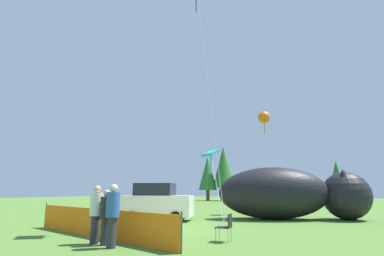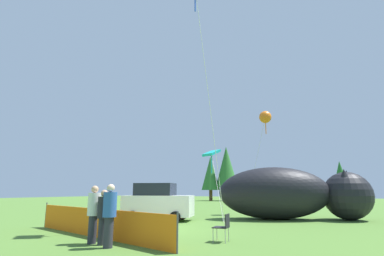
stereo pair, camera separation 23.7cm
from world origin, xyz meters
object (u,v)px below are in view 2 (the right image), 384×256
(spectator_in_red_shirt, at_px, (110,213))
(kite_teal_diamond, at_px, (212,154))
(folding_chair, at_px, (224,225))
(spectator_in_grey_shirt, at_px, (94,212))
(inflatable_cat, at_px, (290,195))
(kite_orange_flower, at_px, (265,117))
(spectator_in_blue_shirt, at_px, (103,214))
(parked_car, at_px, (158,202))

(spectator_in_red_shirt, height_order, kite_teal_diamond, kite_teal_diamond)
(folding_chair, height_order, spectator_in_grey_shirt, spectator_in_grey_shirt)
(inflatable_cat, relative_size, spectator_in_grey_shirt, 4.72)
(kite_teal_diamond, bearing_deg, inflatable_cat, 14.48)
(spectator_in_grey_shirt, height_order, kite_orange_flower, kite_orange_flower)
(kite_teal_diamond, xyz_separation_m, kite_orange_flower, (2.21, 4.49, 3.09))
(spectator_in_blue_shirt, xyz_separation_m, kite_orange_flower, (0.56, 14.73, 6.14))
(folding_chair, bearing_deg, inflatable_cat, -99.68)
(spectator_in_blue_shirt, bearing_deg, spectator_in_grey_shirt, -177.64)
(parked_car, distance_m, kite_orange_flower, 10.68)
(kite_teal_diamond, bearing_deg, spectator_in_grey_shirt, -83.26)
(kite_orange_flower, bearing_deg, parked_car, -115.95)
(spectator_in_grey_shirt, relative_size, kite_orange_flower, 0.24)
(folding_chair, bearing_deg, spectator_in_blue_shirt, 29.87)
(folding_chair, height_order, kite_orange_flower, kite_orange_flower)
(parked_car, relative_size, spectator_in_grey_shirt, 2.30)
(kite_teal_diamond, relative_size, kite_orange_flower, 0.57)
(inflatable_cat, relative_size, kite_teal_diamond, 2.00)
(folding_chair, bearing_deg, kite_orange_flower, -88.83)
(spectator_in_blue_shirt, xyz_separation_m, kite_teal_diamond, (-1.65, 10.24, 3.06))
(parked_car, height_order, spectator_in_grey_shirt, parked_car)
(spectator_in_blue_shirt, xyz_separation_m, spectator_in_grey_shirt, (-0.44, -0.02, 0.07))
(inflatable_cat, distance_m, kite_orange_flower, 6.98)
(folding_chair, relative_size, spectator_in_red_shirt, 0.48)
(parked_car, bearing_deg, spectator_in_red_shirt, -83.29)
(folding_chair, bearing_deg, parked_car, -44.59)
(spectator_in_red_shirt, bearing_deg, spectator_in_blue_shirt, 156.31)
(spectator_in_grey_shirt, xyz_separation_m, kite_orange_flower, (1.00, 14.75, 6.07))
(parked_car, bearing_deg, spectator_in_blue_shirt, -86.05)
(spectator_in_grey_shirt, bearing_deg, spectator_in_blue_shirt, 2.36)
(inflatable_cat, height_order, spectator_in_red_shirt, inflatable_cat)
(parked_car, relative_size, spectator_in_blue_shirt, 2.48)
(parked_car, relative_size, kite_teal_diamond, 0.97)
(folding_chair, distance_m, spectator_in_blue_shirt, 3.93)
(folding_chair, xyz_separation_m, spectator_in_grey_shirt, (-3.44, -2.53, 0.46))
(spectator_in_blue_shirt, distance_m, spectator_in_red_shirt, 0.60)
(spectator_in_blue_shirt, bearing_deg, kite_orange_flower, 87.84)
(spectator_in_grey_shirt, relative_size, kite_teal_diamond, 0.42)
(inflatable_cat, xyz_separation_m, spectator_in_red_shirt, (-2.38, -11.66, -0.38))
(spectator_in_blue_shirt, height_order, spectator_in_red_shirt, spectator_in_red_shirt)
(kite_orange_flower, bearing_deg, spectator_in_blue_shirt, -92.16)
(parked_car, bearing_deg, kite_orange_flower, 42.26)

